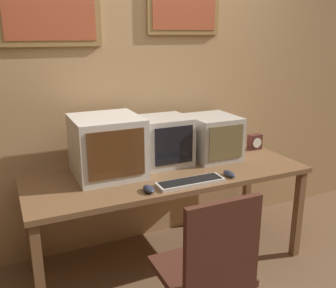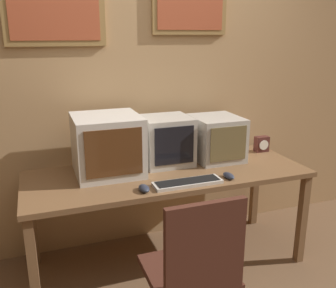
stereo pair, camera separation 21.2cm
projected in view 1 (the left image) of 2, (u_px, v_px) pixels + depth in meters
The scene contains 10 objects.
wall_back at pixel (142, 84), 2.94m from camera, with size 8.00×0.08×2.60m.
desk at pixel (168, 181), 2.70m from camera, with size 2.00×0.75×0.74m.
monitor_left at pixel (107, 146), 2.57m from camera, with size 0.45×0.47×0.41m.
monitor_center at pixel (164, 141), 2.80m from camera, with size 0.36×0.35×0.36m.
monitor_right at pixel (212, 137), 2.95m from camera, with size 0.35×0.40×0.34m.
keyboard_main at pixel (191, 182), 2.46m from camera, with size 0.46×0.13×0.03m.
mouse_near_keyboard at pixel (229, 174), 2.59m from camera, with size 0.06×0.12×0.04m.
mouse_far_corner at pixel (149, 189), 2.33m from camera, with size 0.06×0.11×0.04m.
desk_clock at pixel (255, 142), 3.19m from camera, with size 0.12×0.07×0.13m.
office_chair at pixel (206, 286), 1.95m from camera, with size 0.46×0.46×0.96m.
Camera 1 is at (-1.05, -1.45, 1.68)m, focal length 40.00 mm.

